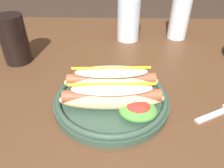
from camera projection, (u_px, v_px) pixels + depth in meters
name	position (u px, v px, depth m)	size (l,w,h in m)	color
dining_table	(139.00, 107.00, 0.60)	(1.28, 0.98, 0.74)	#51331E
hot_dog_plate	(113.00, 94.00, 0.45)	(0.25, 0.25, 0.08)	#334C3D
fork	(222.00, 111.00, 0.44)	(0.12, 0.07, 0.00)	silver
soda_cup	(14.00, 40.00, 0.59)	(0.07, 0.07, 0.13)	black
water_cup	(129.00, 20.00, 0.71)	(0.08, 0.08, 0.14)	silver
glass_bottle	(180.00, 12.00, 0.72)	(0.07, 0.07, 0.24)	silver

